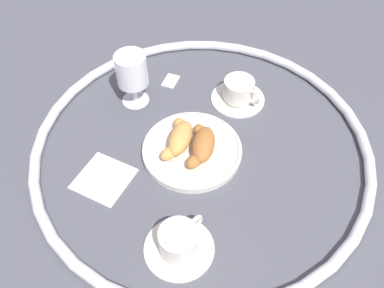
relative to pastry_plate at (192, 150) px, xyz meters
name	(u,v)px	position (x,y,z in m)	size (l,w,h in m)	color
ground_plane	(202,148)	(0.02, -0.01, -0.01)	(2.20, 2.20, 0.00)	#4C4F56
table_chrome_rim	(202,145)	(0.02, -0.01, 0.00)	(0.77, 0.77, 0.02)	silver
pastry_plate	(192,150)	(0.00, 0.00, 0.00)	(0.23, 0.23, 0.02)	silver
croissant_large	(202,145)	(0.00, -0.02, 0.03)	(0.13, 0.09, 0.04)	#AD6B33
croissant_small	(179,138)	(0.00, 0.03, 0.03)	(0.13, 0.08, 0.04)	#D6994C
coffee_cup_near	(239,92)	(0.21, -0.02, 0.02)	(0.14, 0.14, 0.06)	silver
coffee_cup_far	(179,242)	(-0.22, -0.09, 0.02)	(0.14, 0.14, 0.06)	silver
juice_glass_left	(132,72)	(0.08, 0.21, 0.08)	(0.08, 0.08, 0.14)	white
sugar_packet	(171,80)	(0.19, 0.17, -0.01)	(0.05, 0.03, 0.01)	white
folded_napkin	(104,178)	(-0.16, 0.13, -0.01)	(0.11, 0.11, 0.01)	silver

